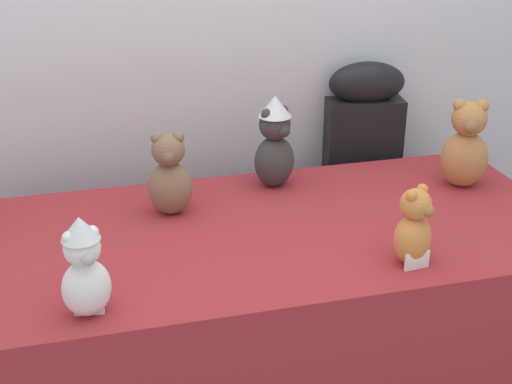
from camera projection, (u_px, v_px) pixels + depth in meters
wall_back at (208, 0)px, 2.39m from camera, size 7.00×0.08×2.60m
display_table at (256, 336)px, 2.20m from camera, size 1.85×0.82×0.75m
instrument_case at (359, 198)px, 2.73m from camera, size 0.29×0.16×1.08m
teddy_bear_charcoal at (275, 143)px, 2.27m from camera, size 0.17×0.16×0.31m
teddy_bear_snow at (84, 268)px, 1.60m from camera, size 0.14×0.13×0.25m
teddy_bear_ginger at (414, 228)px, 1.83m from camera, size 0.14×0.14×0.22m
teddy_bear_mocha at (170, 176)px, 2.09m from camera, size 0.15×0.13×0.26m
teddy_bear_caramel at (466, 146)px, 2.27m from camera, size 0.19×0.18×0.30m
name_card_front_left at (89, 306)px, 1.64m from camera, size 0.07×0.02×0.05m
name_card_front_middle at (417, 260)px, 1.83m from camera, size 0.07×0.02×0.05m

